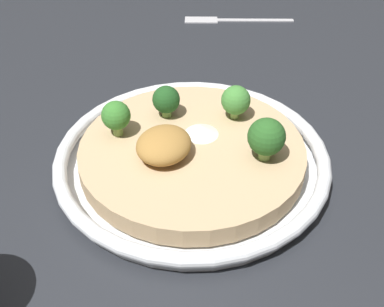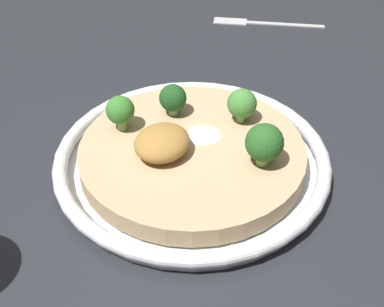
{
  "view_description": "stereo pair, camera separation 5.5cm",
  "coord_description": "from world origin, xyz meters",
  "px_view_note": "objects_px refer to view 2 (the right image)",
  "views": [
    {
      "loc": [
        0.38,
        0.19,
        0.37
      ],
      "look_at": [
        0.0,
        0.0,
        0.02
      ],
      "focal_mm": 45.0,
      "sensor_mm": 36.0,
      "label": 1
    },
    {
      "loc": [
        0.35,
        0.23,
        0.37
      ],
      "look_at": [
        0.0,
        0.0,
        0.02
      ],
      "focal_mm": 45.0,
      "sensor_mm": 36.0,
      "label": 2
    }
  ],
  "objects_px": {
    "broccoli_back": "(264,143)",
    "broccoli_front_right": "(120,111)",
    "broccoli_front": "(173,99)",
    "fork_utensil": "(256,22)",
    "broccoli_back_left": "(242,104)",
    "risotto_bowl": "(192,157)"
  },
  "relations": [
    {
      "from": "broccoli_back",
      "to": "broccoli_front_right",
      "type": "relative_size",
      "value": 1.14
    },
    {
      "from": "broccoli_front",
      "to": "fork_utensil",
      "type": "xyz_separation_m",
      "value": [
        -0.36,
        -0.07,
        -0.05
      ]
    },
    {
      "from": "broccoli_back",
      "to": "broccoli_back_left",
      "type": "relative_size",
      "value": 1.16
    },
    {
      "from": "broccoli_front",
      "to": "fork_utensil",
      "type": "distance_m",
      "value": 0.37
    },
    {
      "from": "broccoli_back",
      "to": "fork_utensil",
      "type": "bearing_deg",
      "value": -151.82
    },
    {
      "from": "broccoli_front_right",
      "to": "broccoli_back_left",
      "type": "relative_size",
      "value": 1.02
    },
    {
      "from": "broccoli_front_right",
      "to": "risotto_bowl",
      "type": "bearing_deg",
      "value": 102.06
    },
    {
      "from": "broccoli_back_left",
      "to": "broccoli_front",
      "type": "relative_size",
      "value": 1.06
    },
    {
      "from": "broccoli_back",
      "to": "risotto_bowl",
      "type": "bearing_deg",
      "value": -78.83
    },
    {
      "from": "risotto_bowl",
      "to": "broccoli_back_left",
      "type": "xyz_separation_m",
      "value": [
        -0.07,
        0.02,
        0.04
      ]
    },
    {
      "from": "fork_utensil",
      "to": "risotto_bowl",
      "type": "bearing_deg",
      "value": 81.81
    },
    {
      "from": "risotto_bowl",
      "to": "broccoli_back",
      "type": "xyz_separation_m",
      "value": [
        -0.02,
        0.08,
        0.04
      ]
    },
    {
      "from": "broccoli_front",
      "to": "broccoli_front_right",
      "type": "bearing_deg",
      "value": -29.31
    },
    {
      "from": "broccoli_back",
      "to": "broccoli_front_right",
      "type": "height_order",
      "value": "broccoli_back"
    },
    {
      "from": "broccoli_front",
      "to": "broccoli_back",
      "type": "bearing_deg",
      "value": 79.92
    },
    {
      "from": "risotto_bowl",
      "to": "fork_utensil",
      "type": "relative_size",
      "value": 1.68
    },
    {
      "from": "risotto_bowl",
      "to": "fork_utensil",
      "type": "xyz_separation_m",
      "value": [
        -0.4,
        -0.12,
        -0.01
      ]
    },
    {
      "from": "fork_utensil",
      "to": "broccoli_back",
      "type": "bearing_deg",
      "value": 92.57
    },
    {
      "from": "fork_utensil",
      "to": "broccoli_front",
      "type": "bearing_deg",
      "value": 75.6
    },
    {
      "from": "broccoli_back",
      "to": "broccoli_back_left",
      "type": "distance_m",
      "value": 0.08
    },
    {
      "from": "risotto_bowl",
      "to": "broccoli_back_left",
      "type": "relative_size",
      "value": 7.44
    },
    {
      "from": "broccoli_front_right",
      "to": "broccoli_back",
      "type": "bearing_deg",
      "value": 101.64
    }
  ]
}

